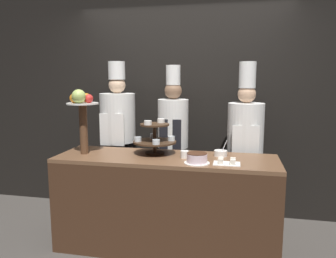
{
  "coord_description": "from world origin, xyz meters",
  "views": [
    {
      "loc": [
        0.64,
        -2.63,
        1.65
      ],
      "look_at": [
        0.0,
        0.42,
        1.17
      ],
      "focal_mm": 35.0,
      "sensor_mm": 36.0,
      "label": 1
    }
  ],
  "objects_px": {
    "fruit_pedestal": "(82,109)",
    "chef_left": "(118,133)",
    "tiered_stand": "(155,138)",
    "cake_square_tray": "(227,162)",
    "cup_white": "(185,154)",
    "serving_bowl_far": "(221,153)",
    "chef_center_left": "(173,138)",
    "cake_round": "(197,158)",
    "chef_center_right": "(245,142)"
  },
  "relations": [
    {
      "from": "tiered_stand",
      "to": "chef_left",
      "type": "bearing_deg",
      "value": 138.25
    },
    {
      "from": "tiered_stand",
      "to": "cup_white",
      "type": "xyz_separation_m",
      "value": [
        0.31,
        -0.11,
        -0.13
      ]
    },
    {
      "from": "chef_center_right",
      "to": "chef_center_left",
      "type": "bearing_deg",
      "value": 180.0
    },
    {
      "from": "chef_center_left",
      "to": "chef_center_right",
      "type": "relative_size",
      "value": 0.98
    },
    {
      "from": "cake_round",
      "to": "cake_square_tray",
      "type": "bearing_deg",
      "value": 7.04
    },
    {
      "from": "cup_white",
      "to": "cake_square_tray",
      "type": "xyz_separation_m",
      "value": [
        0.39,
        -0.14,
        -0.02
      ]
    },
    {
      "from": "cake_square_tray",
      "to": "chef_center_right",
      "type": "height_order",
      "value": "chef_center_right"
    },
    {
      "from": "cake_square_tray",
      "to": "chef_center_right",
      "type": "distance_m",
      "value": 0.78
    },
    {
      "from": "tiered_stand",
      "to": "chef_left",
      "type": "relative_size",
      "value": 0.23
    },
    {
      "from": "chef_left",
      "to": "chef_center_left",
      "type": "relative_size",
      "value": 1.03
    },
    {
      "from": "serving_bowl_far",
      "to": "chef_left",
      "type": "bearing_deg",
      "value": 158.69
    },
    {
      "from": "fruit_pedestal",
      "to": "cake_round",
      "type": "height_order",
      "value": "fruit_pedestal"
    },
    {
      "from": "cake_square_tray",
      "to": "chef_center_left",
      "type": "height_order",
      "value": "chef_center_left"
    },
    {
      "from": "cup_white",
      "to": "chef_left",
      "type": "distance_m",
      "value": 1.08
    },
    {
      "from": "fruit_pedestal",
      "to": "cake_square_tray",
      "type": "bearing_deg",
      "value": -3.9
    },
    {
      "from": "cake_round",
      "to": "cup_white",
      "type": "distance_m",
      "value": 0.22
    },
    {
      "from": "cup_white",
      "to": "chef_center_right",
      "type": "relative_size",
      "value": 0.04
    },
    {
      "from": "chef_center_left",
      "to": "chef_center_right",
      "type": "height_order",
      "value": "chef_center_right"
    },
    {
      "from": "cake_round",
      "to": "chef_center_left",
      "type": "relative_size",
      "value": 0.13
    },
    {
      "from": "tiered_stand",
      "to": "cake_square_tray",
      "type": "distance_m",
      "value": 0.76
    },
    {
      "from": "fruit_pedestal",
      "to": "tiered_stand",
      "type": "bearing_deg",
      "value": 12.89
    },
    {
      "from": "chef_left",
      "to": "chef_center_left",
      "type": "distance_m",
      "value": 0.65
    },
    {
      "from": "tiered_stand",
      "to": "chef_center_left",
      "type": "height_order",
      "value": "chef_center_left"
    },
    {
      "from": "chef_center_left",
      "to": "chef_center_right",
      "type": "xyz_separation_m",
      "value": [
        0.79,
        -0.0,
        -0.02
      ]
    },
    {
      "from": "serving_bowl_far",
      "to": "cake_square_tray",
      "type": "bearing_deg",
      "value": -76.84
    },
    {
      "from": "cup_white",
      "to": "chef_center_right",
      "type": "height_order",
      "value": "chef_center_right"
    },
    {
      "from": "chef_center_left",
      "to": "cup_white",
      "type": "bearing_deg",
      "value": -69.59
    },
    {
      "from": "tiered_stand",
      "to": "fruit_pedestal",
      "type": "relative_size",
      "value": 0.67
    },
    {
      "from": "fruit_pedestal",
      "to": "chef_left",
      "type": "height_order",
      "value": "chef_left"
    },
    {
      "from": "tiered_stand",
      "to": "cake_square_tray",
      "type": "height_order",
      "value": "tiered_stand"
    },
    {
      "from": "tiered_stand",
      "to": "cake_round",
      "type": "height_order",
      "value": "tiered_stand"
    },
    {
      "from": "cup_white",
      "to": "serving_bowl_far",
      "type": "distance_m",
      "value": 0.36
    },
    {
      "from": "fruit_pedestal",
      "to": "chef_center_right",
      "type": "relative_size",
      "value": 0.35
    },
    {
      "from": "chef_left",
      "to": "chef_center_right",
      "type": "height_order",
      "value": "chef_left"
    },
    {
      "from": "fruit_pedestal",
      "to": "cake_round",
      "type": "bearing_deg",
      "value": -6.37
    },
    {
      "from": "chef_center_right",
      "to": "tiered_stand",
      "type": "bearing_deg",
      "value": -149.92
    },
    {
      "from": "tiered_stand",
      "to": "fruit_pedestal",
      "type": "height_order",
      "value": "fruit_pedestal"
    },
    {
      "from": "cake_square_tray",
      "to": "cup_white",
      "type": "bearing_deg",
      "value": 160.57
    },
    {
      "from": "serving_bowl_far",
      "to": "chef_center_right",
      "type": "relative_size",
      "value": 0.09
    },
    {
      "from": "cup_white",
      "to": "serving_bowl_far",
      "type": "bearing_deg",
      "value": 24.66
    },
    {
      "from": "serving_bowl_far",
      "to": "chef_center_left",
      "type": "relative_size",
      "value": 0.09
    },
    {
      "from": "serving_bowl_far",
      "to": "chef_left",
      "type": "distance_m",
      "value": 1.3
    },
    {
      "from": "tiered_stand",
      "to": "chef_center_right",
      "type": "height_order",
      "value": "chef_center_right"
    },
    {
      "from": "cake_square_tray",
      "to": "chef_center_right",
      "type": "relative_size",
      "value": 0.13
    },
    {
      "from": "cake_square_tray",
      "to": "chef_left",
      "type": "relative_size",
      "value": 0.13
    },
    {
      "from": "cake_square_tray",
      "to": "cake_round",
      "type": "bearing_deg",
      "value": -172.96
    },
    {
      "from": "cup_white",
      "to": "cake_square_tray",
      "type": "relative_size",
      "value": 0.34
    },
    {
      "from": "cake_round",
      "to": "chef_left",
      "type": "xyz_separation_m",
      "value": [
        -1.02,
        0.79,
        0.06
      ]
    },
    {
      "from": "fruit_pedestal",
      "to": "cup_white",
      "type": "bearing_deg",
      "value": 2.49
    },
    {
      "from": "cake_round",
      "to": "chef_center_left",
      "type": "distance_m",
      "value": 0.87
    }
  ]
}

